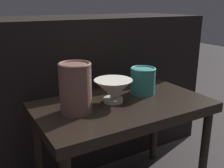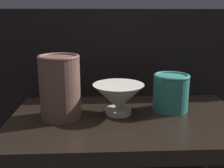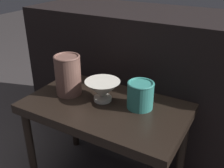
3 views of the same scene
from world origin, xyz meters
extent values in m
cube|color=black|center=(0.00, 0.00, 0.43)|extent=(0.69, 0.40, 0.04)
cylinder|color=black|center=(0.31, -0.17, 0.20)|extent=(0.04, 0.04, 0.41)
cylinder|color=black|center=(-0.31, 0.17, 0.20)|extent=(0.04, 0.04, 0.41)
cylinder|color=black|center=(0.31, 0.17, 0.20)|extent=(0.04, 0.04, 0.41)
cube|color=black|center=(0.00, 0.49, 0.38)|extent=(1.39, 0.50, 0.76)
cylinder|color=silver|center=(-0.03, 0.03, 0.46)|extent=(0.08, 0.08, 0.02)
cone|color=silver|center=(-0.03, 0.03, 0.50)|extent=(0.15, 0.15, 0.08)
cylinder|color=brown|center=(-0.20, 0.01, 0.54)|extent=(0.11, 0.11, 0.18)
torus|color=brown|center=(-0.20, 0.01, 0.63)|extent=(0.12, 0.12, 0.01)
cylinder|color=teal|center=(0.14, 0.05, 0.50)|extent=(0.11, 0.11, 0.11)
torus|color=teal|center=(0.14, 0.05, 0.56)|extent=(0.11, 0.11, 0.01)
camera|label=1|loc=(-0.53, -0.82, 0.83)|focal=42.00mm
camera|label=2|loc=(-0.08, -0.71, 0.74)|focal=42.00mm
camera|label=3|loc=(0.50, -0.82, 1.01)|focal=42.00mm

